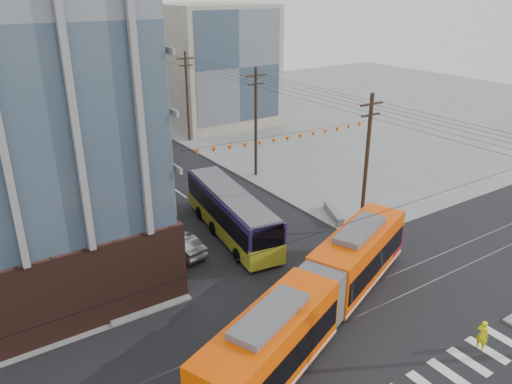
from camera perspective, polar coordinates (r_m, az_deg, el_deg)
ground at (r=29.13m, az=15.35°, el=-16.70°), size 160.00×160.00×0.00m
bg_bldg_ne_near at (r=71.44m, az=-4.99°, el=14.24°), size 14.00×14.00×16.00m
bg_bldg_ne_far at (r=90.24m, az=-10.24°, el=15.03°), size 16.00×16.00×14.00m
utility_pole_far at (r=75.88m, az=-13.03°, el=12.33°), size 0.30×0.30×11.00m
streetcar at (r=28.82m, az=7.35°, el=-11.66°), size 19.68×10.32×3.88m
city_bus at (r=38.70m, az=-2.84°, el=-2.37°), size 4.56×13.01×3.61m
parked_car_silver at (r=36.67m, az=-8.73°, el=-5.93°), size 2.43×4.84×1.52m
parked_car_white at (r=38.45m, az=-11.01°, el=-4.90°), size 3.28×4.71×1.27m
parked_car_grey at (r=41.68m, az=-13.51°, el=-2.97°), size 2.24×4.33×1.17m
pedestrian at (r=30.05m, az=24.46°, el=-14.65°), size 0.45×0.66×1.77m
jersey_barrier at (r=42.32m, az=8.84°, el=-2.49°), size 2.36×3.87×0.77m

